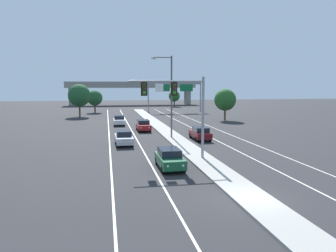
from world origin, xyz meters
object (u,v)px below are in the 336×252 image
Objects in this scene: car_oncoming_green at (170,158)px; car_oncoming_silver at (124,138)px; street_lamp_median at (170,92)px; tree_far_left_a at (79,95)px; car_receding_darkred at (200,133)px; tree_far_left_c at (95,98)px; car_oncoming_white at (119,120)px; highway_sign_gantry at (175,87)px; tree_far_right_a at (225,100)px; overhead_signal_mast at (180,100)px; car_oncoming_red at (143,125)px; tree_far_right_b at (174,96)px.

car_oncoming_silver is at bearing 104.96° from car_oncoming_green.
street_lamp_median is 1.48× the size of tree_far_left_a.
car_oncoming_green and car_receding_darkred have the same top height.
car_oncoming_green is 58.24m from tree_far_left_c.
highway_sign_gantry reaches higher than car_oncoming_white.
tree_far_right_a is at bearing 63.96° from car_oncoming_green.
overhead_signal_mast is 1.61× the size of car_receding_darkred.
overhead_signal_mast is 10.66m from car_oncoming_silver.
tree_far_right_a is at bearing 53.98° from street_lamp_median.
highway_sign_gantry is (14.43, 25.34, 5.34)m from car_oncoming_white.
overhead_signal_mast is 53.89m from highway_sign_gantry.
tree_far_left_c reaches higher than car_oncoming_white.
car_oncoming_silver is at bearing -168.36° from car_receding_darkred.
street_lamp_median is 41.45m from highway_sign_gantry.
tree_far_right_a reaches higher than car_receding_darkred.
highway_sign_gantry is at bearing 71.19° from car_oncoming_red.
car_oncoming_red is 0.91× the size of tree_far_right_b.
tree_far_right_b reaches higher than car_oncoming_green.
tree_far_right_b is (15.25, 53.67, 2.38)m from car_oncoming_red.
car_oncoming_silver is (-3.06, 11.44, 0.00)m from car_oncoming_green.
tree_far_left_c is 29.76m from tree_far_right_b.
car_oncoming_green is 0.76× the size of tree_far_right_a.
highway_sign_gantry reaches higher than tree_far_left_c.
highway_sign_gantry is at bearing 79.15° from overhead_signal_mast.
car_oncoming_red is at bearing -66.62° from tree_far_left_a.
overhead_signal_mast is at bearing -81.15° from car_oncoming_white.
tree_far_right_a is (10.73, 21.36, 3.02)m from car_receding_darkred.
overhead_signal_mast is at bearing 63.41° from car_oncoming_green.
overhead_signal_mast reaches higher than car_oncoming_silver.
car_oncoming_green is 14.74m from car_receding_darkred.
car_receding_darkred is 46.51m from tree_far_left_c.
overhead_signal_mast is 46.19m from tree_far_left_a.
street_lamp_median is at bearing -69.47° from car_oncoming_white.
car_oncoming_green is at bearing -101.73° from highway_sign_gantry.
tree_far_right_b is (12.72, 61.09, -2.59)m from street_lamp_median.
tree_far_left_c is 0.91× the size of tree_far_right_a.
highway_sign_gantry is (8.75, 40.52, 0.37)m from street_lamp_median.
tree_far_right_a reaches higher than car_oncoming_green.
car_oncoming_green is 1.00× the size of car_oncoming_silver.
car_oncoming_silver is 0.77× the size of tree_far_right_a.
car_oncoming_white is at bearing 110.53° from street_lamp_median.
overhead_signal_mast is 0.72× the size of street_lamp_median.
tree_far_left_a is at bearing -105.51° from tree_far_left_c.
tree_far_left_a is (-7.56, 17.05, 3.60)m from car_oncoming_white.
car_oncoming_white is at bearing -111.85° from tree_far_right_b.
street_lamp_median reaches higher than tree_far_left_c.
tree_far_right_a is (24.55, -22.96, 0.36)m from tree_far_left_c.
car_oncoming_silver is at bearing -106.00° from tree_far_right_b.
overhead_signal_mast reaches higher than tree_far_left_a.
car_oncoming_silver is 36.99m from tree_far_left_a.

